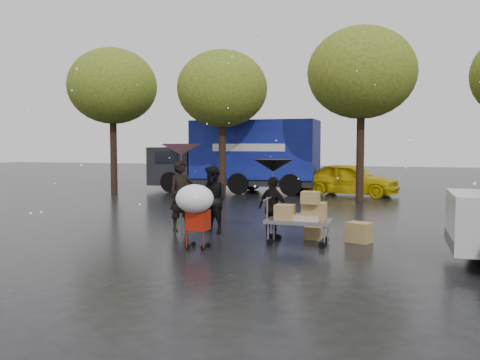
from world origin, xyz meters
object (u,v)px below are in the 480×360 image
(person_pink, at_px, (181,196))
(yellow_taxi, at_px, (350,179))
(blue_truck, at_px, (239,156))
(person_black, at_px, (273,208))
(vendor_cart, at_px, (302,214))
(shopping_cart, at_px, (195,202))

(person_pink, bearing_deg, yellow_taxi, 22.27)
(blue_truck, height_order, yellow_taxi, blue_truck)
(person_black, height_order, vendor_cart, person_black)
(vendor_cart, relative_size, shopping_cart, 1.04)
(shopping_cart, distance_m, yellow_taxi, 13.44)
(shopping_cart, bearing_deg, vendor_cart, 31.02)
(blue_truck, xyz_separation_m, yellow_taxi, (5.42, -0.32, -1.01))
(shopping_cart, relative_size, yellow_taxi, 0.33)
(person_pink, distance_m, shopping_cart, 2.65)
(person_pink, distance_m, blue_truck, 11.48)
(person_black, height_order, shopping_cart, person_black)
(person_black, distance_m, vendor_cart, 0.97)
(blue_truck, relative_size, yellow_taxi, 1.88)
(person_pink, relative_size, vendor_cart, 1.26)
(vendor_cart, distance_m, blue_truck, 13.45)
(person_black, height_order, blue_truck, blue_truck)
(yellow_taxi, bearing_deg, vendor_cart, -166.02)
(shopping_cart, bearing_deg, yellow_taxi, 80.66)
(person_pink, relative_size, blue_truck, 0.23)
(person_black, relative_size, vendor_cart, 1.02)
(person_pink, xyz_separation_m, vendor_cart, (3.48, -0.99, -0.23))
(shopping_cart, xyz_separation_m, blue_truck, (-3.24, 13.57, 0.69))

